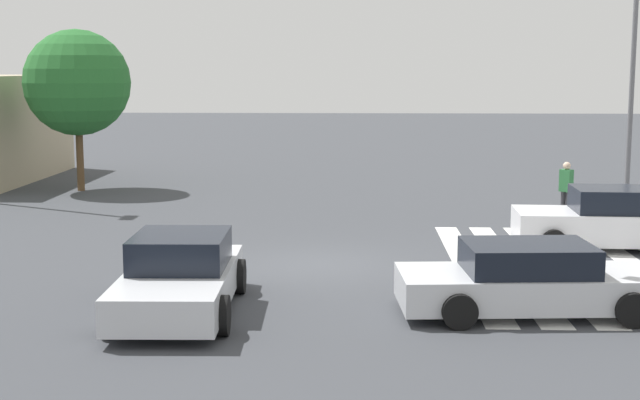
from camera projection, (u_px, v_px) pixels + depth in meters
name	position (u px, v px, depth m)	size (l,w,h in m)	color
ground_plane	(320.00, 265.00, 20.32)	(138.14, 138.14, 0.00)	#3D3F44
crosswalk_markings	(594.00, 267.00, 20.07)	(9.91, 6.30, 0.01)	silver
car_0	(180.00, 277.00, 16.32)	(4.60, 2.24, 1.42)	silver
car_2	(531.00, 281.00, 16.19)	(2.33, 4.96, 1.31)	silver
car_3	(605.00, 220.00, 22.08)	(2.22, 4.27, 1.52)	silver
pedestrian	(566.00, 187.00, 26.26)	(0.41, 0.41, 1.72)	#38383D
street_light_pole_b	(633.00, 54.00, 28.46)	(0.80, 0.36, 8.18)	slate
tree_corner_a	(77.00, 83.00, 32.04)	(3.82, 3.82, 5.84)	brown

